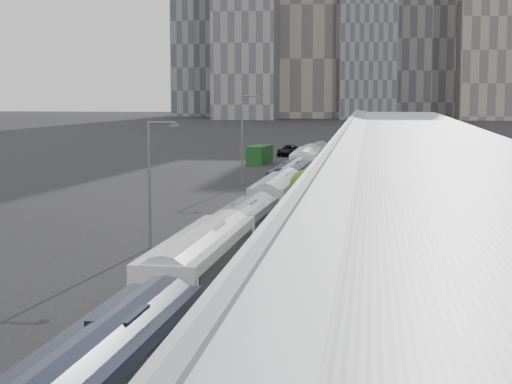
% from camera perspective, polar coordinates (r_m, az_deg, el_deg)
% --- Properties ---
extents(sidewalk, '(10.00, 170.00, 0.12)m').
position_cam_1_polar(sidewalk, '(58.49, 7.35, -3.25)').
color(sidewalk, gray).
rests_on(sidewalk, ground).
extents(lane_line, '(0.12, 160.00, 0.02)m').
position_cam_1_polar(lane_line, '(59.47, -2.83, -3.09)').
color(lane_line, gold).
rests_on(lane_line, ground).
extents(depot, '(12.45, 160.40, 7.20)m').
position_cam_1_polar(depot, '(58.11, 11.34, 0.05)').
color(depot, gray).
rests_on(depot, ground).
extents(bus_2, '(3.13, 13.47, 3.91)m').
position_cam_1_polar(bus_2, '(39.26, -3.66, -5.80)').
color(bus_2, silver).
rests_on(bus_2, ground).
extents(bus_3, '(3.21, 12.39, 3.58)m').
position_cam_1_polar(bus_3, '(50.21, -0.99, -3.18)').
color(bus_3, slate).
rests_on(bus_3, ground).
extents(bus_4, '(3.01, 13.00, 3.78)m').
position_cam_1_polar(bus_4, '(65.12, 1.47, -0.81)').
color(bus_4, '#A4A6AE').
rests_on(bus_4, ground).
extents(bus_5, '(3.02, 12.66, 3.68)m').
position_cam_1_polar(bus_5, '(77.71, 2.31, 0.39)').
color(bus_5, black).
rests_on(bus_5, ground).
extents(bus_6, '(3.00, 13.51, 3.94)m').
position_cam_1_polar(bus_6, '(94.10, 3.39, 1.57)').
color(bus_6, silver).
rests_on(bus_6, ground).
extents(bus_7, '(3.29, 12.55, 3.63)m').
position_cam_1_polar(bus_7, '(105.64, 3.95, 2.07)').
color(bus_7, gray).
rests_on(bus_7, ground).
extents(tree_1, '(1.37, 1.37, 3.98)m').
position_cam_1_polar(tree_1, '(37.08, 2.74, -4.05)').
color(tree_1, black).
rests_on(tree_1, ground).
extents(tree_2, '(2.95, 2.95, 5.23)m').
position_cam_1_polar(tree_2, '(58.98, 3.84, 0.49)').
color(tree_2, black).
rests_on(tree_2, ground).
extents(tree_3, '(1.84, 1.84, 4.82)m').
position_cam_1_polar(tree_3, '(82.14, 5.32, 2.33)').
color(tree_3, black).
rests_on(tree_3, ground).
extents(street_lamp_near, '(2.04, 0.22, 8.26)m').
position_cam_1_polar(street_lamp_near, '(55.39, -6.94, 1.15)').
color(street_lamp_near, '#59595E').
rests_on(street_lamp_near, ground).
extents(street_lamp_far, '(2.04, 0.22, 9.71)m').
position_cam_1_polar(street_lamp_far, '(92.29, -0.83, 3.90)').
color(street_lamp_far, '#59595E').
rests_on(street_lamp_far, ground).
extents(shipping_container, '(3.14, 6.03, 2.57)m').
position_cam_1_polar(shipping_container, '(118.84, 0.25, 2.49)').
color(shipping_container, '#113916').
rests_on(shipping_container, ground).
extents(suv, '(3.61, 6.44, 1.70)m').
position_cam_1_polar(suv, '(134.04, 2.20, 2.79)').
color(suv, black).
rests_on(suv, ground).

